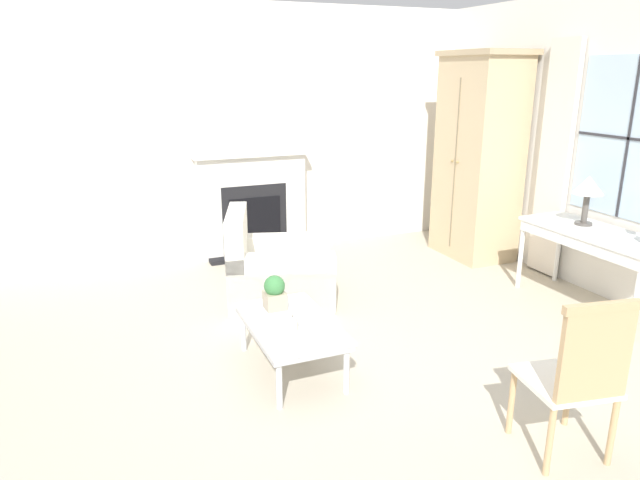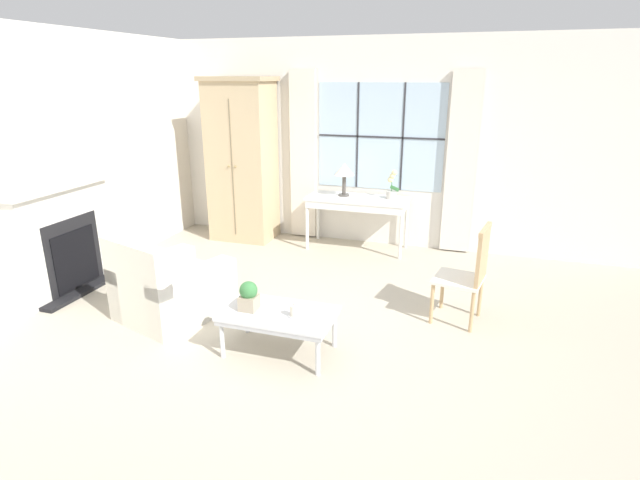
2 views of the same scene
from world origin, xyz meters
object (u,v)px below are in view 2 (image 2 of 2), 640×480
object	(u,v)px
side_chair_wooden	(470,270)
coffee_table	(279,316)
console_table	(357,203)
armoire	(242,160)
table_lamp	(344,171)
pillar_candle	(294,311)
fireplace	(63,228)
potted_plant_small	(249,296)
armchair_upholstered	(171,290)
potted_orchid	(392,188)

from	to	relation	value
side_chair_wooden	coffee_table	world-z (taller)	side_chair_wooden
console_table	side_chair_wooden	xyz separation A→B (m)	(1.55, -1.80, -0.10)
armoire	table_lamp	distance (m)	1.50
armoire	console_table	world-z (taller)	armoire
console_table	pillar_candle	bearing A→B (deg)	-86.32
fireplace	coffee_table	xyz separation A→B (m)	(2.73, -0.52, -0.38)
fireplace	armoire	xyz separation A→B (m)	(1.00, 2.36, 0.43)
table_lamp	potted_plant_small	distance (m)	3.02
armoire	coffee_table	distance (m)	3.45
potted_plant_small	pillar_candle	xyz separation A→B (m)	(0.42, -0.01, -0.08)
fireplace	armchair_upholstered	distance (m)	1.52
armchair_upholstered	pillar_candle	world-z (taller)	armchair_upholstered
console_table	pillar_candle	distance (m)	2.95
potted_plant_small	fireplace	bearing A→B (deg)	167.54
fireplace	potted_orchid	bearing A→B (deg)	37.96
side_chair_wooden	pillar_candle	world-z (taller)	side_chair_wooden
fireplace	table_lamp	bearing A→B (deg)	44.07
potted_plant_small	side_chair_wooden	bearing A→B (deg)	32.14
table_lamp	potted_plant_small	xyz separation A→B (m)	(-0.02, -2.96, -0.56)
armoire	coffee_table	size ratio (longest dim) A/B	2.39
pillar_candle	console_table	bearing A→B (deg)	93.68
fireplace	console_table	xyz separation A→B (m)	(2.70, 2.37, -0.08)
armoire	table_lamp	bearing A→B (deg)	2.28
side_chair_wooden	console_table	bearing A→B (deg)	130.69
potted_orchid	pillar_candle	distance (m)	3.06
armoire	potted_plant_small	bearing A→B (deg)	-63.09
potted_orchid	pillar_candle	size ratio (longest dim) A/B	3.31
armchair_upholstered	side_chair_wooden	world-z (taller)	side_chair_wooden
pillar_candle	side_chair_wooden	bearing A→B (deg)	39.63
potted_plant_small	coffee_table	bearing A→B (deg)	6.80
console_table	table_lamp	distance (m)	0.47
fireplace	armchair_upholstered	xyz separation A→B (m)	(1.44, -0.19, -0.45)
coffee_table	potted_plant_small	bearing A→B (deg)	-173.20
table_lamp	side_chair_wooden	distance (m)	2.60
fireplace	armoire	distance (m)	2.60
armoire	armchair_upholstered	size ratio (longest dim) A/B	1.98
coffee_table	side_chair_wooden	bearing A→B (deg)	35.59
console_table	potted_orchid	distance (m)	0.51
coffee_table	potted_plant_small	distance (m)	0.31
potted_orchid	potted_plant_small	xyz separation A→B (m)	(-0.67, -3.00, -0.36)
console_table	potted_orchid	world-z (taller)	potted_orchid
coffee_table	pillar_candle	distance (m)	0.18
console_table	potted_orchid	xyz separation A→B (m)	(0.45, 0.08, 0.23)
table_lamp	console_table	bearing A→B (deg)	-12.03
fireplace	table_lamp	size ratio (longest dim) A/B	4.89
console_table	side_chair_wooden	distance (m)	2.38
potted_plant_small	pillar_candle	bearing A→B (deg)	-1.52
armchair_upholstered	fireplace	bearing A→B (deg)	172.41
console_table	table_lamp	world-z (taller)	table_lamp
potted_orchid	coffee_table	size ratio (longest dim) A/B	0.41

